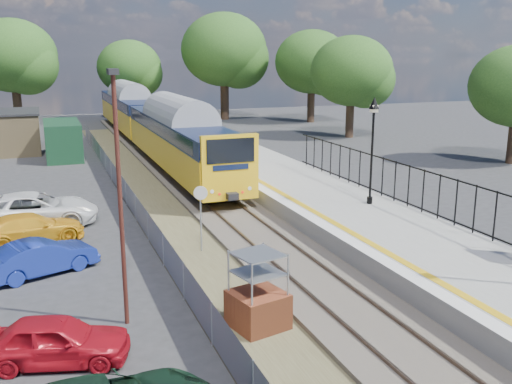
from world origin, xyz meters
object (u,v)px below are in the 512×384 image
brick_plinth (258,292)px  speed_sign (201,208)px  carpark_lamp (119,184)px  train (149,119)px  car_yellow (30,228)px  victorian_lamp_north (373,126)px  car_white (34,210)px  car_red (56,340)px  car_blue (42,257)px

brick_plinth → speed_sign: bearing=88.3°
carpark_lamp → speed_sign: bearing=54.6°
train → speed_sign: 24.96m
train → brick_plinth: bearing=-95.1°
car_yellow → victorian_lamp_north: bearing=-111.0°
speed_sign → car_yellow: bearing=168.9°
train → victorian_lamp_north: bearing=-77.4°
speed_sign → car_white: (-5.84, 5.80, -0.98)m
victorian_lamp_north → carpark_lamp: size_ratio=0.67×
carpark_lamp → car_yellow: carpark_lamp is taller
car_red → car_blue: size_ratio=0.96×
victorian_lamp_north → speed_sign: victorian_lamp_north is taller
brick_plinth → car_white: 13.46m
speed_sign → car_yellow: speed_sign is taller
brick_plinth → car_white: brick_plinth is taller
car_yellow → brick_plinth: bearing=-161.0°
speed_sign → car_blue: 5.71m
car_red → car_white: bearing=18.2°
brick_plinth → victorian_lamp_north: bearing=43.0°
brick_plinth → car_blue: brick_plinth is taller
speed_sign → car_white: bearing=154.4°
car_red → car_white: car_white is taller
train → carpark_lamp: (-6.05, -29.69, 1.59)m
carpark_lamp → car_red: carpark_lamp is taller
brick_plinth → car_yellow: brick_plinth is taller
speed_sign → carpark_lamp: (-3.47, -4.87, 2.21)m
train → car_blue: bearing=-108.1°
speed_sign → car_red: bearing=-110.6°
victorian_lamp_north → car_yellow: 14.55m
carpark_lamp → car_white: size_ratio=1.30×
train → brick_plinth: size_ratio=18.82×
brick_plinth → speed_sign: speed_sign is taller
train → carpark_lamp: bearing=-101.5°
victorian_lamp_north → car_red: victorian_lamp_north is taller
train → speed_sign: size_ratio=15.94×
car_yellow → car_white: 2.31m
car_red → car_blue: car_blue is taller
brick_plinth → car_red: bearing=179.7°
train → carpark_lamp: carpark_lamp is taller
brick_plinth → car_blue: 8.27m
car_yellow → car_blue: bearing=174.7°
speed_sign → car_red: speed_sign is taller
victorian_lamp_north → car_blue: victorian_lamp_north is taller
brick_plinth → car_white: (-5.64, 12.22, -0.31)m
speed_sign → carpark_lamp: size_ratio=0.37×
victorian_lamp_north → brick_plinth: 11.51m
carpark_lamp → car_blue: carpark_lamp is taller
train → car_yellow: size_ratio=10.07×
car_white → train: bearing=-20.0°
car_white → car_red: bearing=-173.7°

